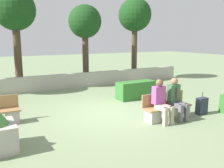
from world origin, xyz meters
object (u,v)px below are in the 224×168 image
object	(u,v)px
tree_center_right	(85,23)
person_seated_woman	(161,99)
suitcase	(202,106)
tree_center_left	(15,12)
tree_rightmost	(135,16)
person_seated_man	(176,97)
bench_front	(167,109)

from	to	relation	value
tree_center_right	person_seated_woman	bearing A→B (deg)	-95.55
suitcase	tree_center_left	xyz separation A→B (m)	(-4.61, 7.59, 3.49)
tree_rightmost	person_seated_man	bearing A→B (deg)	-114.50
person_seated_woman	suitcase	xyz separation A→B (m)	(1.73, -0.06, -0.44)
person_seated_woman	tree_center_left	xyz separation A→B (m)	(-2.88, 7.53, 3.05)
suitcase	tree_center_right	size ratio (longest dim) A/B	0.18
bench_front	person_seated_man	bearing A→B (deg)	-29.61
person_seated_woman	suitcase	size ratio (longest dim) A/B	1.72
tree_center_left	tree_rightmost	size ratio (longest dim) A/B	1.00
person_seated_man	suitcase	distance (m)	1.21
tree_rightmost	suitcase	bearing A→B (deg)	-106.32
suitcase	tree_rightmost	world-z (taller)	tree_rightmost
tree_center_right	tree_rightmost	distance (m)	3.15
bench_front	suitcase	size ratio (longest dim) A/B	2.17
bench_front	tree_center_left	distance (m)	8.79
bench_front	tree_rightmost	distance (m)	8.47
person_seated_man	person_seated_woman	world-z (taller)	person_seated_woman
person_seated_woman	tree_center_left	size ratio (longest dim) A/B	0.27
bench_front	suitcase	world-z (taller)	bench_front
tree_center_left	tree_center_right	xyz separation A→B (m)	(3.59, -0.17, -0.44)
bench_front	tree_rightmost	size ratio (longest dim) A/B	0.34
bench_front	tree_center_left	xyz separation A→B (m)	(-3.25, 7.40, 3.47)
person_seated_man	person_seated_woman	distance (m)	0.60
bench_front	person_seated_man	world-z (taller)	person_seated_man
bench_front	person_seated_woman	xyz separation A→B (m)	(-0.37, -0.13, 0.42)
bench_front	tree_center_left	world-z (taller)	tree_center_left
bench_front	suitcase	xyz separation A→B (m)	(1.36, -0.20, -0.02)
tree_center_left	tree_rightmost	xyz separation A→B (m)	(6.69, -0.49, 0.03)
person_seated_woman	tree_rightmost	world-z (taller)	tree_rightmost
person_seated_woman	tree_center_right	bearing A→B (deg)	84.45
tree_center_left	person_seated_man	bearing A→B (deg)	-65.19
person_seated_woman	suitcase	bearing A→B (deg)	-2.11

